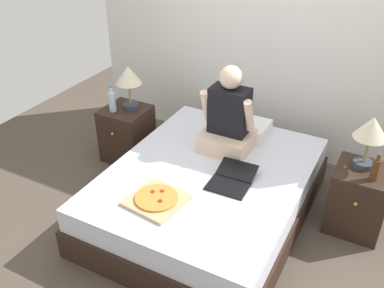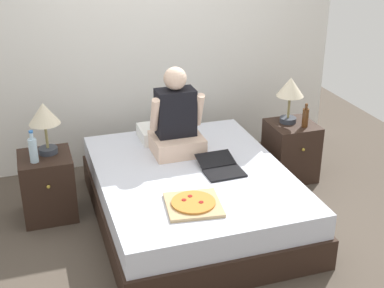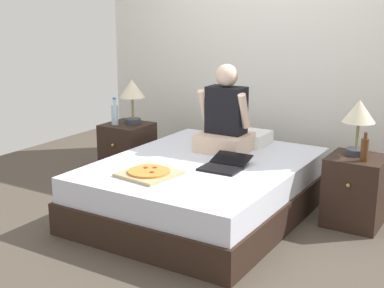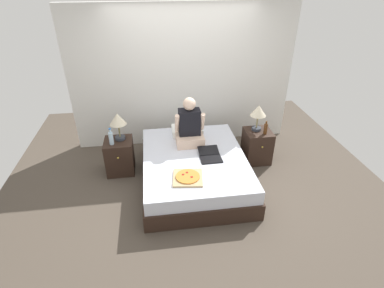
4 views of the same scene
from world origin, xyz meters
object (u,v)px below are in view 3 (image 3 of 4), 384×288
nightstand_left (128,151)px  lamp_on_right_nightstand (359,115)px  lamp_on_left_nightstand (132,92)px  person_seated (225,119)px  pizza_box (149,173)px  nightstand_right (355,191)px  beer_bottle (365,149)px  bed (203,188)px  water_bottle (115,114)px  laptop (224,166)px

nightstand_left → lamp_on_right_nightstand: bearing=1.2°
lamp_on_left_nightstand → lamp_on_right_nightstand: 2.26m
person_seated → pizza_box: bearing=-99.1°
nightstand_left → nightstand_right: bearing=0.0°
lamp_on_left_nightstand → person_seated: size_ratio=0.58×
beer_bottle → lamp_on_left_nightstand: bearing=176.4°
bed → pizza_box: size_ratio=4.54×
lamp_on_left_nightstand → person_seated: (1.11, -0.08, -0.15)m
nightstand_left → beer_bottle: 2.43m
water_bottle → pizza_box: size_ratio=0.62×
water_bottle → lamp_on_right_nightstand: size_ratio=0.61×
nightstand_right → beer_bottle: beer_bottle is taller
lamp_on_left_nightstand → water_bottle: (-0.12, -0.14, -0.22)m
nightstand_left → pizza_box: 1.42m
lamp_on_right_nightstand → nightstand_right: bearing=-59.1°
water_bottle → person_seated: bearing=2.6°
nightstand_left → beer_bottle: (2.40, -0.10, 0.38)m
lamp_on_left_nightstand → laptop: size_ratio=1.06×
lamp_on_right_nightstand → pizza_box: bearing=-141.3°
nightstand_right → lamp_on_right_nightstand: lamp_on_right_nightstand is taller
lamp_on_right_nightstand → lamp_on_left_nightstand: bearing=180.0°
nightstand_left → pizza_box: size_ratio=1.28×
person_seated → laptop: (0.25, -0.48, -0.27)m
nightstand_left → lamp_on_left_nightstand: bearing=51.4°
bed → beer_bottle: bearing=15.6°
lamp_on_left_nightstand → beer_bottle: bearing=-3.6°
bed → lamp_on_left_nightstand: bearing=156.3°
bed → pizza_box: (-0.17, -0.55, 0.25)m
water_bottle → lamp_on_left_nightstand: bearing=49.4°
laptop → beer_bottle: bearing=22.7°
bed → pizza_box: 0.63m
person_seated → pizza_box: (-0.15, -0.96, -0.27)m
bed → nightstand_left: (-1.17, 0.44, 0.06)m
bed → beer_bottle: beer_bottle is taller
nightstand_left → laptop: (1.40, -0.52, 0.20)m
bed → laptop: laptop is taller
lamp_on_left_nightstand → person_seated: 1.12m
lamp_on_right_nightstand → laptop: (-0.90, -0.57, -0.41)m
water_bottle → laptop: (1.48, -0.43, -0.20)m
lamp_on_left_nightstand → water_bottle: 0.28m
lamp_on_left_nightstand → laptop: bearing=-22.7°
nightstand_right → water_bottle: bearing=-177.9°
lamp_on_right_nightstand → bed: bearing=-156.4°
pizza_box → person_seated: bearing=80.9°
lamp_on_left_nightstand → beer_bottle: (2.36, -0.15, -0.23)m
water_bottle → nightstand_right: water_bottle is taller
bed → lamp_on_left_nightstand: size_ratio=4.52×
laptop → lamp_on_left_nightstand: bearing=157.3°
bed → person_seated: (-0.02, 0.41, 0.52)m
person_seated → nightstand_right: bearing=1.7°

